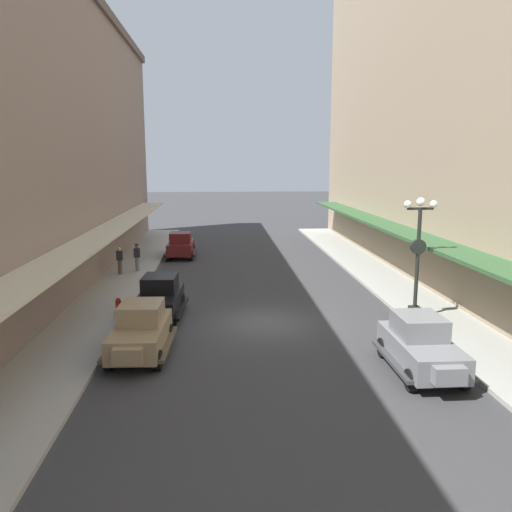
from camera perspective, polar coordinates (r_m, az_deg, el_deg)
name	(u,v)px	position (r m, az deg, el deg)	size (l,w,h in m)	color
ground_plane	(266,323)	(22.00, 1.10, -7.44)	(200.00, 200.00, 0.00)	#38383A
sidewalk_left	(87,325)	(22.61, -18.36, -7.29)	(3.00, 60.00, 0.15)	#A8A59E
sidewalk_right	(437,317)	(23.82, 19.50, -6.46)	(3.00, 60.00, 0.15)	#A8A59E
building_row_left	(1,119)	(22.53, -26.54, 13.53)	(4.30, 60.00, 16.77)	gray
parked_car_0	(421,344)	(17.62, 17.87, -9.31)	(2.15, 4.26, 1.84)	slate
parked_car_1	(181,244)	(37.10, -8.37, 1.29)	(2.18, 4.28, 1.84)	#591919
parked_car_2	(141,329)	(18.64, -12.73, -7.97)	(2.27, 4.31, 1.84)	#997F5B
parked_car_3	(160,297)	(22.84, -10.69, -4.48)	(2.30, 4.32, 1.84)	black
lamp_post_with_clock	(418,253)	(22.55, 17.60, 0.33)	(1.42, 0.44, 5.16)	black
fire_hydrant	(118,307)	(23.09, -15.09, -5.48)	(0.24, 0.24, 0.82)	#B21E19
pedestrian_0	(120,260)	(31.52, -14.95, -0.48)	(0.36, 0.24, 1.64)	#4C4238
pedestrian_1	(137,257)	(32.24, -13.12, -0.11)	(0.36, 0.28, 1.67)	slate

